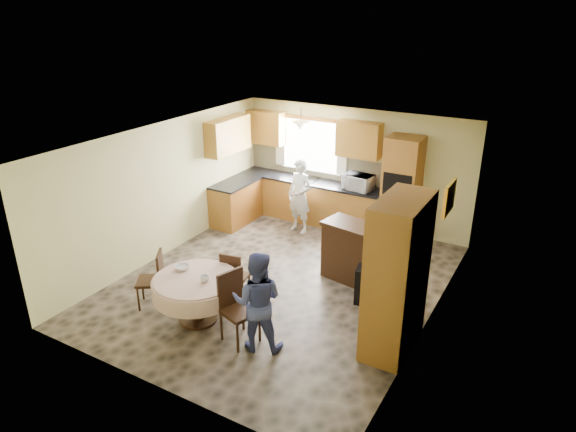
# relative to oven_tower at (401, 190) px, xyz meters

# --- Properties ---
(floor) EXTENTS (5.00, 6.00, 0.01)m
(floor) POSITION_rel_oven_tower_xyz_m (-1.15, -2.69, -1.06)
(floor) COLOR brown
(floor) RESTS_ON ground
(ceiling) EXTENTS (5.00, 6.00, 0.01)m
(ceiling) POSITION_rel_oven_tower_xyz_m (-1.15, -2.69, 1.44)
(ceiling) COLOR white
(ceiling) RESTS_ON wall_back
(wall_back) EXTENTS (5.00, 0.02, 2.50)m
(wall_back) POSITION_rel_oven_tower_xyz_m (-1.15, 0.31, 0.19)
(wall_back) COLOR #C4BE7D
(wall_back) RESTS_ON floor
(wall_front) EXTENTS (5.00, 0.02, 2.50)m
(wall_front) POSITION_rel_oven_tower_xyz_m (-1.15, -5.69, 0.19)
(wall_front) COLOR #C4BE7D
(wall_front) RESTS_ON floor
(wall_left) EXTENTS (0.02, 6.00, 2.50)m
(wall_left) POSITION_rel_oven_tower_xyz_m (-3.65, -2.69, 0.19)
(wall_left) COLOR #C4BE7D
(wall_left) RESTS_ON floor
(wall_right) EXTENTS (0.02, 6.00, 2.50)m
(wall_right) POSITION_rel_oven_tower_xyz_m (1.35, -2.69, 0.19)
(wall_right) COLOR #C4BE7D
(wall_right) RESTS_ON floor
(window) EXTENTS (1.40, 0.03, 1.10)m
(window) POSITION_rel_oven_tower_xyz_m (-2.15, 0.29, 0.54)
(window) COLOR white
(window) RESTS_ON wall_back
(curtain_left) EXTENTS (0.22, 0.02, 1.15)m
(curtain_left) POSITION_rel_oven_tower_xyz_m (-2.90, 0.24, 0.59)
(curtain_left) COLOR white
(curtain_left) RESTS_ON wall_back
(curtain_right) EXTENTS (0.22, 0.02, 1.15)m
(curtain_right) POSITION_rel_oven_tower_xyz_m (-1.40, 0.24, 0.59)
(curtain_right) COLOR white
(curtain_right) RESTS_ON wall_back
(base_cab_back) EXTENTS (3.30, 0.60, 0.88)m
(base_cab_back) POSITION_rel_oven_tower_xyz_m (-2.00, 0.01, -0.62)
(base_cab_back) COLOR #A9752D
(base_cab_back) RESTS_ON floor
(counter_back) EXTENTS (3.30, 0.64, 0.04)m
(counter_back) POSITION_rel_oven_tower_xyz_m (-2.00, 0.01, -0.16)
(counter_back) COLOR black
(counter_back) RESTS_ON base_cab_back
(base_cab_left) EXTENTS (0.60, 1.20, 0.88)m
(base_cab_left) POSITION_rel_oven_tower_xyz_m (-3.35, -0.89, -0.62)
(base_cab_left) COLOR #A9752D
(base_cab_left) RESTS_ON floor
(counter_left) EXTENTS (0.64, 1.20, 0.04)m
(counter_left) POSITION_rel_oven_tower_xyz_m (-3.35, -0.89, -0.16)
(counter_left) COLOR black
(counter_left) RESTS_ON base_cab_left
(backsplash) EXTENTS (3.30, 0.02, 0.55)m
(backsplash) POSITION_rel_oven_tower_xyz_m (-2.00, 0.30, 0.12)
(backsplash) COLOR #C1B588
(backsplash) RESTS_ON wall_back
(wall_cab_left) EXTENTS (0.85, 0.33, 0.72)m
(wall_cab_left) POSITION_rel_oven_tower_xyz_m (-3.20, 0.15, 0.85)
(wall_cab_left) COLOR gold
(wall_cab_left) RESTS_ON wall_back
(wall_cab_right) EXTENTS (0.90, 0.33, 0.72)m
(wall_cab_right) POSITION_rel_oven_tower_xyz_m (-1.00, 0.15, 0.85)
(wall_cab_right) COLOR gold
(wall_cab_right) RESTS_ON wall_back
(wall_cab_side) EXTENTS (0.33, 1.20, 0.72)m
(wall_cab_side) POSITION_rel_oven_tower_xyz_m (-3.48, -0.89, 0.85)
(wall_cab_side) COLOR gold
(wall_cab_side) RESTS_ON wall_left
(oven_tower) EXTENTS (0.66, 0.62, 2.12)m
(oven_tower) POSITION_rel_oven_tower_xyz_m (0.00, 0.00, 0.00)
(oven_tower) COLOR #A9752D
(oven_tower) RESTS_ON floor
(oven_upper) EXTENTS (0.56, 0.01, 0.45)m
(oven_upper) POSITION_rel_oven_tower_xyz_m (0.00, -0.31, 0.19)
(oven_upper) COLOR black
(oven_upper) RESTS_ON oven_tower
(oven_lower) EXTENTS (0.56, 0.01, 0.45)m
(oven_lower) POSITION_rel_oven_tower_xyz_m (0.00, -0.31, -0.31)
(oven_lower) COLOR black
(oven_lower) RESTS_ON oven_tower
(pendant) EXTENTS (0.36, 0.36, 0.18)m
(pendant) POSITION_rel_oven_tower_xyz_m (-2.15, -0.19, 1.06)
(pendant) COLOR beige
(pendant) RESTS_ON ceiling
(sideboard) EXTENTS (1.43, 0.80, 0.97)m
(sideboard) POSITION_rel_oven_tower_xyz_m (0.00, -2.00, -0.58)
(sideboard) COLOR #341C0E
(sideboard) RESTS_ON floor
(space_heater) EXTENTS (0.49, 0.39, 0.61)m
(space_heater) POSITION_rel_oven_tower_xyz_m (0.39, -2.54, -0.76)
(space_heater) COLOR black
(space_heater) RESTS_ON floor
(cupboard) EXTENTS (0.57, 1.15, 2.19)m
(cupboard) POSITION_rel_oven_tower_xyz_m (1.07, -3.42, 0.04)
(cupboard) COLOR #A9752D
(cupboard) RESTS_ON floor
(dining_table) EXTENTS (1.28, 1.28, 0.73)m
(dining_table) POSITION_rel_oven_tower_xyz_m (-1.66, -4.29, -0.49)
(dining_table) COLOR #341C0E
(dining_table) RESTS_ON floor
(chair_left) EXTENTS (0.55, 0.55, 0.91)m
(chair_left) POSITION_rel_oven_tower_xyz_m (-2.51, -4.27, -0.56)
(chair_left) COLOR #341C0E
(chair_left) RESTS_ON floor
(chair_back) EXTENTS (0.43, 0.43, 0.87)m
(chair_back) POSITION_rel_oven_tower_xyz_m (-1.51, -3.57, -0.58)
(chair_back) COLOR #341C0E
(chair_back) RESTS_ON floor
(chair_right) EXTENTS (0.57, 0.57, 1.03)m
(chair_right) POSITION_rel_oven_tower_xyz_m (-0.90, -4.36, -0.49)
(chair_right) COLOR #341C0E
(chair_right) RESTS_ON floor
(framed_picture) EXTENTS (0.06, 0.59, 0.49)m
(framed_picture) POSITION_rel_oven_tower_xyz_m (1.32, -1.96, 0.72)
(framed_picture) COLOR gold
(framed_picture) RESTS_ON wall_right
(microwave) EXTENTS (0.62, 0.46, 0.32)m
(microwave) POSITION_rel_oven_tower_xyz_m (-0.89, -0.04, 0.02)
(microwave) COLOR silver
(microwave) RESTS_ON counter_back
(person_sink) EXTENTS (0.63, 0.48, 1.55)m
(person_sink) POSITION_rel_oven_tower_xyz_m (-1.93, -0.62, -0.28)
(person_sink) COLOR silver
(person_sink) RESTS_ON floor
(person_dining) EXTENTS (0.86, 0.78, 1.46)m
(person_dining) POSITION_rel_oven_tower_xyz_m (-0.52, -4.38, -0.33)
(person_dining) COLOR #373F7A
(person_dining) RESTS_ON floor
(bowl_sideboard) EXTENTS (0.25, 0.25, 0.06)m
(bowl_sideboard) POSITION_rel_oven_tower_xyz_m (-0.42, -2.00, -0.06)
(bowl_sideboard) COLOR #B2B2B2
(bowl_sideboard) RESTS_ON sideboard
(bottle_sideboard) EXTENTS (0.12, 0.12, 0.29)m
(bottle_sideboard) POSITION_rel_oven_tower_xyz_m (0.41, -2.00, 0.05)
(bottle_sideboard) COLOR silver
(bottle_sideboard) RESTS_ON sideboard
(cup_table) EXTENTS (0.16, 0.16, 0.10)m
(cup_table) POSITION_rel_oven_tower_xyz_m (-1.47, -4.31, -0.28)
(cup_table) COLOR #B2B2B2
(cup_table) RESTS_ON dining_table
(bowl_table) EXTENTS (0.25, 0.25, 0.07)m
(bowl_table) POSITION_rel_oven_tower_xyz_m (-2.00, -4.19, -0.30)
(bowl_table) COLOR #B2B2B2
(bowl_table) RESTS_ON dining_table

